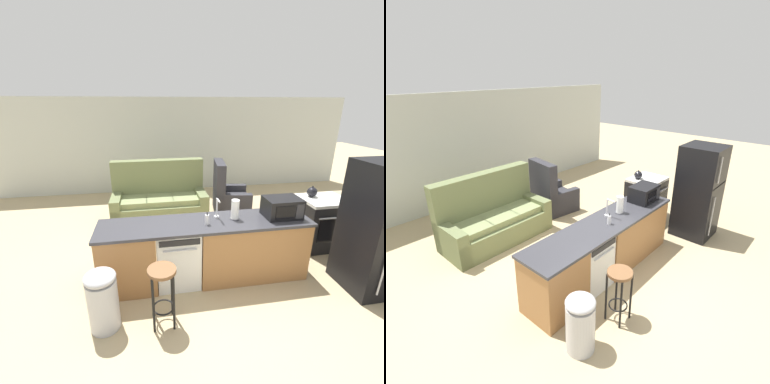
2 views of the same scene
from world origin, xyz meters
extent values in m
plane|color=tan|center=(0.00, 0.00, 0.00)|extent=(24.00, 24.00, 0.00)
cube|color=beige|center=(0.30, 4.20, 1.30)|extent=(10.00, 0.06, 2.60)
cube|color=#9E6B3D|center=(-0.93, 0.00, 0.43)|extent=(0.75, 0.62, 0.86)
cube|color=#9E6B3D|center=(0.83, 0.00, 0.43)|extent=(1.55, 0.62, 0.86)
cube|color=#333338|center=(0.15, 0.00, 0.88)|extent=(2.94, 0.66, 0.04)
cube|color=#3F2A18|center=(0.15, 0.00, 0.04)|extent=(2.86, 0.56, 0.08)
cube|color=white|center=(-0.25, 0.00, 0.42)|extent=(0.58, 0.58, 0.84)
cube|color=black|center=(-0.25, -0.30, 0.78)|extent=(0.52, 0.01, 0.08)
cylinder|color=#B2B2B7|center=(-0.25, -0.31, 0.68)|extent=(0.44, 0.02, 0.02)
cube|color=black|center=(2.35, 0.55, 0.42)|extent=(0.76, 0.64, 0.85)
cube|color=black|center=(2.35, 0.22, 0.47)|extent=(0.53, 0.01, 0.43)
cylinder|color=silver|center=(2.35, 0.20, 0.70)|extent=(0.61, 0.03, 0.03)
cube|color=silver|center=(2.35, 0.55, 0.88)|extent=(0.76, 0.64, 0.05)
torus|color=black|center=(2.18, 0.42, 0.89)|extent=(0.16, 0.16, 0.01)
torus|color=black|center=(2.52, 0.42, 0.89)|extent=(0.16, 0.16, 0.01)
torus|color=black|center=(2.18, 0.68, 0.89)|extent=(0.16, 0.16, 0.01)
torus|color=black|center=(2.52, 0.68, 0.89)|extent=(0.16, 0.16, 0.01)
cube|color=black|center=(2.35, -0.55, 0.89)|extent=(0.72, 0.70, 1.78)
cylinder|color=#B2B2B7|center=(2.15, -0.92, 0.55)|extent=(0.02, 0.02, 0.77)
cube|color=black|center=(1.25, 0.00, 1.04)|extent=(0.50, 0.36, 0.28)
cube|color=black|center=(1.21, -0.18, 1.04)|extent=(0.27, 0.01, 0.18)
cube|color=#2D2D33|center=(1.42, -0.18, 1.04)|extent=(0.11, 0.01, 0.21)
cylinder|color=silver|center=(0.33, 0.10, 0.92)|extent=(0.07, 0.07, 0.03)
cylinder|color=silver|center=(0.33, 0.10, 1.06)|extent=(0.02, 0.02, 0.26)
cylinder|color=silver|center=(0.33, 0.03, 1.19)|extent=(0.02, 0.14, 0.02)
cylinder|color=#4C4C51|center=(0.57, 0.03, 0.91)|extent=(0.14, 0.14, 0.01)
cylinder|color=white|center=(0.57, 0.03, 1.05)|extent=(0.11, 0.11, 0.27)
cylinder|color=silver|center=(0.15, -0.08, 0.97)|extent=(0.06, 0.06, 0.14)
cylinder|color=black|center=(0.15, -0.08, 1.06)|extent=(0.02, 0.02, 0.04)
sphere|color=black|center=(2.18, 0.68, 0.99)|extent=(0.17, 0.17, 0.17)
sphere|color=black|center=(2.18, 0.68, 1.08)|extent=(0.03, 0.03, 0.03)
cone|color=black|center=(2.26, 0.68, 1.00)|extent=(0.08, 0.04, 0.06)
cylinder|color=brown|center=(-0.50, -0.74, 0.72)|extent=(0.32, 0.32, 0.04)
cylinder|color=black|center=(-0.62, -0.85, 0.35)|extent=(0.03, 0.03, 0.70)
cylinder|color=black|center=(-0.39, -0.85, 0.35)|extent=(0.03, 0.03, 0.70)
cylinder|color=black|center=(-0.62, -0.62, 0.35)|extent=(0.03, 0.03, 0.70)
cylinder|color=black|center=(-0.39, -0.62, 0.35)|extent=(0.03, 0.03, 0.70)
torus|color=black|center=(-0.50, -0.74, 0.22)|extent=(0.25, 0.25, 0.02)
cylinder|color=#B7B7BC|center=(-1.17, -0.68, 0.31)|extent=(0.34, 0.34, 0.62)
ellipsoid|color=#B7B7BC|center=(-1.17, -0.68, 0.67)|extent=(0.35, 0.35, 0.14)
cube|color=#667047|center=(-0.39, 2.12, 0.21)|extent=(2.01, 0.91, 0.42)
cube|color=#667047|center=(-0.40, 2.45, 0.64)|extent=(2.00, 0.25, 1.27)
cube|color=#667047|center=(-1.29, 2.12, 0.31)|extent=(0.21, 0.90, 0.62)
cube|color=#667047|center=(0.51, 2.13, 0.31)|extent=(0.21, 0.90, 0.62)
cube|color=#7D8959|center=(-0.94, 2.07, 0.48)|extent=(0.56, 0.63, 0.12)
cube|color=#7D8959|center=(-0.39, 2.07, 0.48)|extent=(0.56, 0.63, 0.12)
cube|color=#7D8959|center=(0.16, 2.08, 0.48)|extent=(0.56, 0.63, 0.12)
cube|color=#2D2D33|center=(1.28, 2.30, 0.20)|extent=(0.93, 0.97, 0.40)
cube|color=#2D2D33|center=(0.99, 2.35, 0.60)|extent=(0.33, 0.87, 1.20)
cube|color=#2D2D33|center=(1.23, 1.96, 0.28)|extent=(0.82, 0.29, 0.55)
cube|color=#2D2D33|center=(1.34, 2.64, 0.28)|extent=(0.82, 0.29, 0.55)
camera|label=1|loc=(-0.57, -3.11, 2.44)|focal=24.00mm
camera|label=2|loc=(-3.09, -2.38, 3.02)|focal=28.00mm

